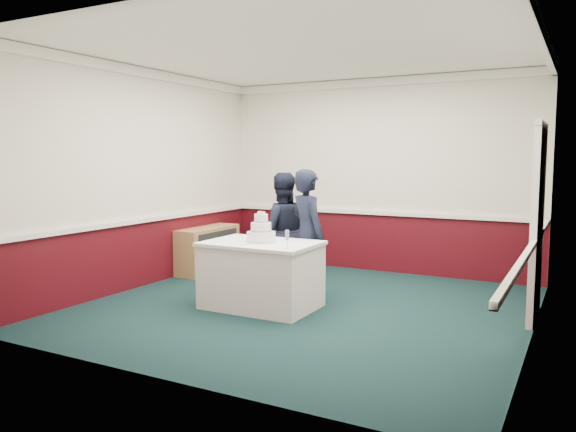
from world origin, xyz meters
The scene contains 9 objects.
ground centered at (0.00, 0.00, 0.00)m, with size 5.00×5.00×0.00m, color black.
room_shell centered at (0.08, 0.61, 1.97)m, with size 5.00×5.00×3.00m.
sideboard centered at (-2.28, 1.18, 0.35)m, with size 0.41×1.20×0.70m.
cake_table centered at (-0.46, -0.24, 0.40)m, with size 1.32×0.92×0.79m.
wedding_cake centered at (-0.46, -0.24, 0.90)m, with size 0.35×0.35×0.36m.
cake_knife centered at (-0.49, -0.44, 0.79)m, with size 0.01×0.22×0.01m, color silver.
champagne_flute centered at (0.04, -0.52, 0.93)m, with size 0.05×0.05×0.21m.
person_man centered at (-0.68, 0.67, 0.79)m, with size 0.77×0.60×1.59m, color black.
person_woman centered at (-0.15, 0.38, 0.82)m, with size 0.60×0.39×1.64m, color black.
Camera 1 is at (2.92, -5.88, 1.79)m, focal length 35.00 mm.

